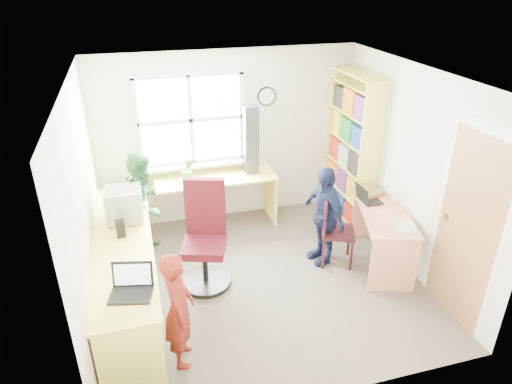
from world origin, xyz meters
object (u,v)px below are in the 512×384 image
(wooden_chair, at_px, (332,227))
(potted_plant, at_px, (188,170))
(l_desk, at_px, (147,282))
(person_red, at_px, (179,310))
(cd_tower, at_px, (251,140))
(crt_monitor, at_px, (124,205))
(laptop_right, at_px, (367,197))
(person_green, at_px, (145,204))
(laptop_left, at_px, (132,286))
(swivel_chair, at_px, (205,241))
(right_desk, at_px, (384,226))
(bookshelf, at_px, (351,152))
(person_navy, at_px, (324,215))

(wooden_chair, height_order, potted_plant, potted_plant)
(l_desk, relative_size, person_red, 2.51)
(potted_plant, bearing_deg, cd_tower, 4.17)
(crt_monitor, bearing_deg, laptop_right, -1.85)
(laptop_right, bearing_deg, person_green, 74.87)
(cd_tower, xyz_separation_m, potted_plant, (-0.89, -0.06, -0.31))
(potted_plant, bearing_deg, laptop_left, -110.39)
(person_green, bearing_deg, cd_tower, -39.83)
(person_red, bearing_deg, crt_monitor, 20.78)
(swivel_chair, distance_m, crt_monitor, 0.99)
(swivel_chair, xyz_separation_m, wooden_chair, (1.56, -0.05, -0.05))
(wooden_chair, distance_m, crt_monitor, 2.46)
(wooden_chair, distance_m, person_red, 2.28)
(right_desk, xyz_separation_m, laptop_left, (-2.96, -0.76, 0.30))
(right_desk, distance_m, person_green, 2.95)
(swivel_chair, bearing_deg, person_red, -92.83)
(laptop_right, xyz_separation_m, potted_plant, (-2.07, 1.09, 0.16))
(swivel_chair, distance_m, potted_plant, 1.26)
(bookshelf, relative_size, cd_tower, 2.23)
(person_red, bearing_deg, cd_tower, -23.01)
(laptop_left, distance_m, person_red, 0.47)
(right_desk, distance_m, swivel_chair, 2.16)
(wooden_chair, distance_m, person_green, 2.33)
(person_green, xyz_separation_m, person_navy, (2.07, -0.78, -0.05))
(wooden_chair, height_order, person_navy, person_navy)
(bookshelf, bearing_deg, cd_tower, 168.68)
(right_desk, bearing_deg, person_green, 176.86)
(bookshelf, distance_m, swivel_chair, 2.52)
(l_desk, distance_m, laptop_left, 0.62)
(person_red, bearing_deg, right_desk, -64.59)
(right_desk, bearing_deg, cd_tower, 147.72)
(cd_tower, relative_size, person_green, 0.69)
(bookshelf, relative_size, potted_plant, 6.51)
(right_desk, relative_size, person_navy, 1.05)
(laptop_left, relative_size, cd_tower, 0.45)
(l_desk, relative_size, swivel_chair, 2.37)
(potted_plant, height_order, person_red, person_red)
(potted_plant, bearing_deg, person_red, -100.51)
(wooden_chair, height_order, cd_tower, cd_tower)
(bookshelf, height_order, cd_tower, bookshelf)
(bookshelf, bearing_deg, laptop_right, -102.83)
(swivel_chair, height_order, potted_plant, swivel_chair)
(right_desk, xyz_separation_m, potted_plant, (-2.15, 1.42, 0.40))
(cd_tower, relative_size, person_red, 0.80)
(wooden_chair, distance_m, person_navy, 0.18)
(l_desk, relative_size, cd_tower, 3.13)
(wooden_chair, bearing_deg, l_desk, -148.28)
(swivel_chair, height_order, person_navy, person_navy)
(person_red, bearing_deg, l_desk, 26.87)
(crt_monitor, distance_m, potted_plant, 1.20)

